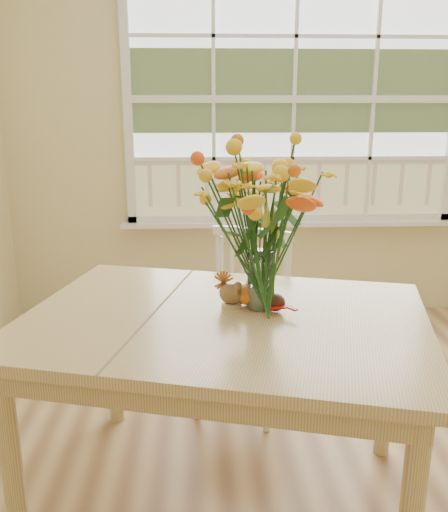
{
  "coord_description": "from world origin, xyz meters",
  "views": [
    {
      "loc": [
        -0.66,
        -1.6,
        1.51
      ],
      "look_at": [
        -0.57,
        0.25,
        0.99
      ],
      "focal_mm": 38.0,
      "sensor_mm": 36.0,
      "label": 1
    }
  ],
  "objects": [
    {
      "name": "wall_back",
      "position": [
        0.0,
        2.25,
        1.35
      ],
      "size": [
        4.0,
        0.02,
        2.7
      ],
      "primitive_type": "cube",
      "color": "beige",
      "rests_on": "floor"
    },
    {
      "name": "window",
      "position": [
        0.0,
        2.21,
        1.53
      ],
      "size": [
        2.42,
        0.12,
        1.74
      ],
      "color": "silver",
      "rests_on": "wall_back"
    },
    {
      "name": "dining_table",
      "position": [
        -0.57,
        0.23,
        0.68
      ],
      "size": [
        1.66,
        1.36,
        0.77
      ],
      "rotation": [
        0.0,
        0.0,
        -0.26
      ],
      "color": "tan",
      "rests_on": "floor"
    },
    {
      "name": "windsor_chair",
      "position": [
        -0.43,
        0.96,
        0.5
      ],
      "size": [
        0.54,
        0.53,
        0.9
      ],
      "rotation": [
        0.0,
        0.0,
        -0.42
      ],
      "color": "white",
      "rests_on": "floor"
    },
    {
      "name": "flower_vase",
      "position": [
        -0.44,
        0.31,
        1.1
      ],
      "size": [
        0.46,
        0.46,
        0.54
      ],
      "color": "white",
      "rests_on": "dining_table"
    },
    {
      "name": "pumpkin",
      "position": [
        -0.48,
        0.33,
        0.81
      ],
      "size": [
        0.1,
        0.1,
        0.08
      ],
      "primitive_type": "ellipsoid",
      "color": "#E5581A",
      "rests_on": "dining_table"
    },
    {
      "name": "turkey_figurine",
      "position": [
        -0.54,
        0.33,
        0.82
      ],
      "size": [
        0.12,
        0.1,
        0.12
      ],
      "rotation": [
        0.0,
        0.0,
        -0.39
      ],
      "color": "#CCB78C",
      "rests_on": "dining_table"
    },
    {
      "name": "dark_gourd",
      "position": [
        -0.38,
        0.26,
        0.81
      ],
      "size": [
        0.13,
        0.11,
        0.07
      ],
      "color": "#38160F",
      "rests_on": "dining_table"
    }
  ]
}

